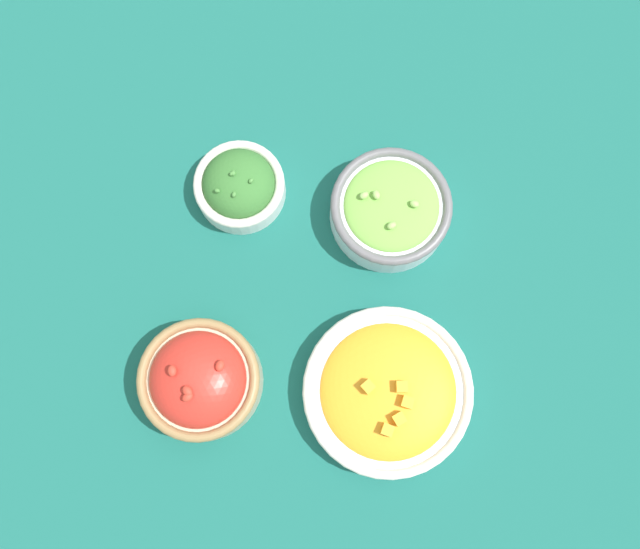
% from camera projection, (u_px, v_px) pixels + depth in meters
% --- Properties ---
extents(ground_plane, '(3.00, 3.00, 0.00)m').
position_uv_depth(ground_plane, '(320.00, 279.00, 0.91)').
color(ground_plane, '#196056').
extents(bowl_squash, '(0.21, 0.21, 0.06)m').
position_uv_depth(bowl_squash, '(387.00, 391.00, 0.86)').
color(bowl_squash, silver).
rests_on(bowl_squash, ground_plane).
extents(bowl_broccoli, '(0.12, 0.12, 0.07)m').
position_uv_depth(bowl_broccoli, '(239.00, 186.00, 0.91)').
color(bowl_broccoli, white).
rests_on(bowl_broccoli, ground_plane).
extents(bowl_lettuce, '(0.15, 0.15, 0.07)m').
position_uv_depth(bowl_lettuce, '(390.00, 209.00, 0.90)').
color(bowl_lettuce, silver).
rests_on(bowl_lettuce, ground_plane).
extents(bowl_cherry_tomatoes, '(0.15, 0.15, 0.09)m').
position_uv_depth(bowl_cherry_tomatoes, '(200.00, 380.00, 0.85)').
color(bowl_cherry_tomatoes, beige).
rests_on(bowl_cherry_tomatoes, ground_plane).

